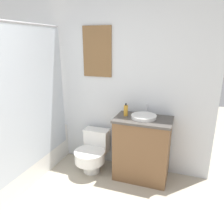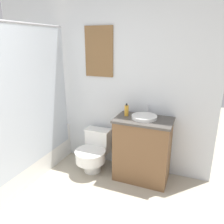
% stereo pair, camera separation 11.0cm
% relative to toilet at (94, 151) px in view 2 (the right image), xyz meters
% --- Properties ---
extents(wall_back, '(3.24, 0.07, 2.50)m').
position_rel_toilet_xyz_m(wall_back, '(-0.06, 0.32, 0.98)').
color(wall_back, silver).
rests_on(wall_back, ground_plane).
extents(shower_area, '(0.60, 1.46, 1.98)m').
position_rel_toilet_xyz_m(shower_area, '(-0.86, -0.44, 0.03)').
color(shower_area, white).
rests_on(shower_area, ground_plane).
extents(toilet, '(0.43, 0.56, 0.57)m').
position_rel_toilet_xyz_m(toilet, '(0.00, 0.00, 0.00)').
color(toilet, white).
rests_on(toilet, ground_plane).
extents(vanity, '(0.72, 0.45, 0.85)m').
position_rel_toilet_xyz_m(vanity, '(0.69, 0.05, 0.14)').
color(vanity, brown).
rests_on(vanity, ground_plane).
extents(sink, '(0.32, 0.36, 0.13)m').
position_rel_toilet_xyz_m(sink, '(0.69, 0.08, 0.59)').
color(sink, white).
rests_on(sink, vanity).
extents(soap_bottle, '(0.06, 0.06, 0.16)m').
position_rel_toilet_xyz_m(soap_bottle, '(0.45, 0.09, 0.64)').
color(soap_bottle, gold).
rests_on(soap_bottle, vanity).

